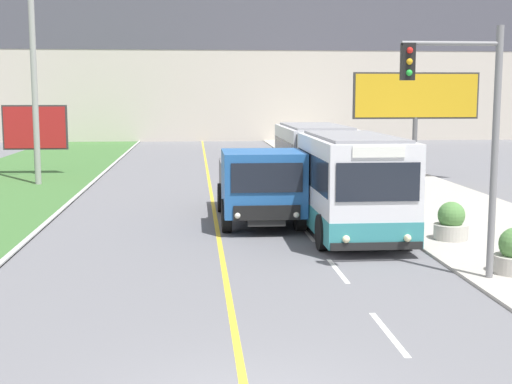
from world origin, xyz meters
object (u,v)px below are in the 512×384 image
(city_bus, at_px, (331,173))
(billboard_large, at_px, (416,99))
(billboard_small, at_px, (35,129))
(planter_round_second, at_px, (451,223))
(utility_pole_far, at_px, (33,58))
(traffic_light_mast, at_px, (468,121))
(planter_round_third, at_px, (409,203))
(dump_truck, at_px, (260,187))

(city_bus, distance_m, billboard_large, 12.09)
(billboard_small, height_order, planter_round_second, billboard_small)
(utility_pole_far, xyz_separation_m, traffic_light_mast, (13.44, -18.68, -2.23))
(city_bus, height_order, planter_round_third, city_bus)
(dump_truck, height_order, utility_pole_far, utility_pole_far)
(city_bus, height_order, planter_round_second, city_bus)
(traffic_light_mast, relative_size, planter_round_third, 5.49)
(utility_pole_far, bearing_deg, dump_truck, -49.91)
(dump_truck, distance_m, traffic_light_mast, 8.73)
(dump_truck, distance_m, utility_pole_far, 15.44)
(billboard_small, relative_size, planter_round_third, 3.50)
(utility_pole_far, height_order, billboard_small, utility_pole_far)
(city_bus, xyz_separation_m, traffic_light_mast, (1.42, -8.48, 2.11))
(dump_truck, height_order, planter_round_second, dump_truck)
(utility_pole_far, height_order, traffic_light_mast, utility_pole_far)
(utility_pole_far, bearing_deg, planter_round_second, -44.33)
(utility_pole_far, distance_m, billboard_large, 18.21)
(dump_truck, bearing_deg, planter_round_third, 8.81)
(traffic_light_mast, xyz_separation_m, billboard_large, (4.68, 18.63, 0.35))
(dump_truck, relative_size, billboard_large, 1.09)
(traffic_light_mast, relative_size, planter_round_second, 5.23)
(city_bus, relative_size, billboard_small, 3.46)
(utility_pole_far, height_order, billboard_large, utility_pole_far)
(utility_pole_far, xyz_separation_m, billboard_small, (-1.01, 4.43, -3.49))
(city_bus, distance_m, traffic_light_mast, 8.85)
(city_bus, distance_m, dump_truck, 2.76)
(traffic_light_mast, bearing_deg, utility_pole_far, 125.73)
(city_bus, bearing_deg, traffic_light_mast, -80.50)
(billboard_small, bearing_deg, billboard_large, -13.17)
(utility_pole_far, bearing_deg, traffic_light_mast, -54.27)
(city_bus, bearing_deg, billboard_large, 59.01)
(city_bus, height_order, billboard_large, billboard_large)
(city_bus, bearing_deg, utility_pole_far, 139.68)
(billboard_small, distance_m, planter_round_second, 24.62)
(city_bus, distance_m, billboard_small, 19.61)
(planter_round_second, bearing_deg, city_bus, 122.96)
(billboard_large, relative_size, billboard_small, 1.69)
(billboard_large, bearing_deg, planter_round_second, -103.22)
(billboard_small, bearing_deg, city_bus, -48.30)
(traffic_light_mast, relative_size, billboard_large, 0.93)
(traffic_light_mast, bearing_deg, planter_round_second, 73.02)
(dump_truck, bearing_deg, city_bus, 22.97)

